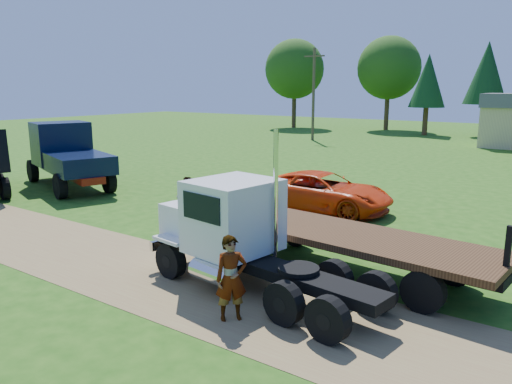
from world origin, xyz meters
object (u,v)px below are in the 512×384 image
Objects in this scene: flatbed_trailer at (349,242)px; spectator_a at (231,278)px; navy_truck at (66,154)px; orange_pickup at (323,192)px; white_semi_tractor at (235,232)px.

spectator_a is (-0.93, -4.24, 0.07)m from flatbed_trailer.
navy_truck is 18.18m from flatbed_trailer.
flatbed_trailer reaches higher than orange_pickup.
white_semi_tractor reaches higher than spectator_a.
flatbed_trailer is (17.90, -3.12, -0.81)m from navy_truck.
navy_truck reaches higher than spectator_a.
spectator_a is at bearing -46.64° from white_semi_tractor.
flatbed_trailer is 4.31× the size of spectator_a.
orange_pickup is 2.97× the size of spectator_a.
navy_truck is 0.93× the size of flatbed_trailer.
white_semi_tractor is 2.24m from spectator_a.
spectator_a is at bearing -97.52° from flatbed_trailer.
navy_truck is 14.17m from orange_pickup.
orange_pickup is (13.78, 3.16, -0.91)m from navy_truck.
white_semi_tractor is at bearing -127.09° from flatbed_trailer.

